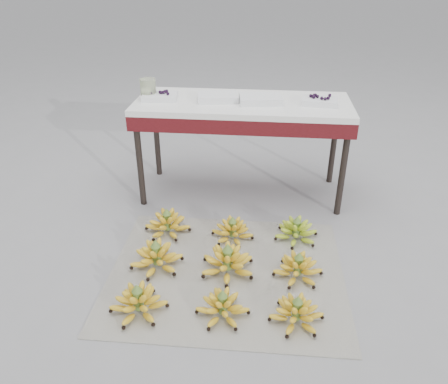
# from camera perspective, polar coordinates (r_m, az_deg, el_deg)

# --- Properties ---
(ground) EXTENTS (60.00, 60.00, 0.00)m
(ground) POSITION_cam_1_polar(r_m,az_deg,el_deg) (2.38, 1.86, -10.94)
(ground) COLOR gray
(ground) RESTS_ON ground
(newspaper_mat) EXTENTS (1.26, 1.06, 0.01)m
(newspaper_mat) POSITION_cam_1_polar(r_m,az_deg,el_deg) (2.40, 0.34, -10.46)
(newspaper_mat) COLOR silver
(newspaper_mat) RESTS_ON ground
(bunch_front_left) EXTENTS (0.29, 0.29, 0.17)m
(bunch_front_left) POSITION_cam_1_polar(r_m,az_deg,el_deg) (2.18, -11.11, -13.95)
(bunch_front_left) COLOR gold
(bunch_front_left) RESTS_ON newspaper_mat
(bunch_front_center) EXTENTS (0.32, 0.32, 0.15)m
(bunch_front_center) POSITION_cam_1_polar(r_m,az_deg,el_deg) (2.12, -0.19, -14.76)
(bunch_front_center) COLOR gold
(bunch_front_center) RESTS_ON newspaper_mat
(bunch_front_right) EXTENTS (0.29, 0.29, 0.15)m
(bunch_front_right) POSITION_cam_1_polar(r_m,az_deg,el_deg) (2.12, 9.46, -15.29)
(bunch_front_right) COLOR gold
(bunch_front_right) RESTS_ON newspaper_mat
(bunch_mid_left) EXTENTS (0.30, 0.30, 0.17)m
(bunch_mid_left) POSITION_cam_1_polar(r_m,az_deg,el_deg) (2.43, -8.79, -8.43)
(bunch_mid_left) COLOR gold
(bunch_mid_left) RESTS_ON newspaper_mat
(bunch_mid_center) EXTENTS (0.33, 0.33, 0.18)m
(bunch_mid_center) POSITION_cam_1_polar(r_m,az_deg,el_deg) (2.36, 0.46, -9.15)
(bunch_mid_center) COLOR gold
(bunch_mid_center) RESTS_ON newspaper_mat
(bunch_mid_right) EXTENTS (0.26, 0.26, 0.16)m
(bunch_mid_right) POSITION_cam_1_polar(r_m,az_deg,el_deg) (2.37, 9.64, -9.80)
(bunch_mid_right) COLOR gold
(bunch_mid_right) RESTS_ON newspaper_mat
(bunch_back_left) EXTENTS (0.28, 0.28, 0.17)m
(bunch_back_left) POSITION_cam_1_polar(r_m,az_deg,el_deg) (2.70, -7.39, -4.16)
(bunch_back_left) COLOR gold
(bunch_back_left) RESTS_ON newspaper_mat
(bunch_back_center) EXTENTS (0.30, 0.30, 0.15)m
(bunch_back_center) POSITION_cam_1_polar(r_m,az_deg,el_deg) (2.63, 1.11, -5.08)
(bunch_back_center) COLOR gold
(bunch_back_center) RESTS_ON newspaper_mat
(bunch_back_right) EXTENTS (0.28, 0.28, 0.16)m
(bunch_back_right) POSITION_cam_1_polar(r_m,az_deg,el_deg) (2.65, 9.42, -5.08)
(bunch_back_right) COLOR olive
(bunch_back_right) RESTS_ON newspaper_mat
(vendor_table) EXTENTS (1.41, 0.56, 0.67)m
(vendor_table) POSITION_cam_1_polar(r_m,az_deg,el_deg) (2.93, 2.41, 10.34)
(vendor_table) COLOR black
(vendor_table) RESTS_ON ground
(tray_far_left) EXTENTS (0.24, 0.19, 0.06)m
(tray_far_left) POSITION_cam_1_polar(r_m,az_deg,el_deg) (2.97, -8.36, 12.27)
(tray_far_left) COLOR silver
(tray_far_left) RESTS_ON vendor_table
(tray_left) EXTENTS (0.28, 0.23, 0.04)m
(tray_left) POSITION_cam_1_polar(r_m,az_deg,el_deg) (2.91, -0.85, 12.28)
(tray_left) COLOR silver
(tray_left) RESTS_ON vendor_table
(tray_right) EXTENTS (0.29, 0.22, 0.04)m
(tray_right) POSITION_cam_1_polar(r_m,az_deg,el_deg) (2.88, 4.81, 11.99)
(tray_right) COLOR silver
(tray_right) RESTS_ON vendor_table
(tray_far_right) EXTENTS (0.24, 0.18, 0.06)m
(tray_far_right) POSITION_cam_1_polar(r_m,az_deg,el_deg) (2.90, 12.40, 11.54)
(tray_far_right) COLOR silver
(tray_far_right) RESTS_ON vendor_table
(glass_jar) EXTENTS (0.13, 0.13, 0.13)m
(glass_jar) POSITION_cam_1_polar(r_m,az_deg,el_deg) (2.99, -9.88, 13.15)
(glass_jar) COLOR beige
(glass_jar) RESTS_ON vendor_table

